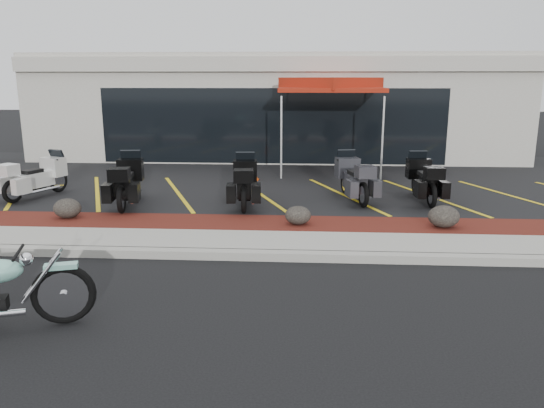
# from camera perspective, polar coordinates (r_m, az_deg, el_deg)

# --- Properties ---
(ground) EXTENTS (90.00, 90.00, 0.00)m
(ground) POSITION_cam_1_polar(r_m,az_deg,el_deg) (8.65, -4.35, -7.86)
(ground) COLOR black
(ground) RESTS_ON ground
(curb) EXTENTS (24.00, 0.25, 0.15)m
(curb) POSITION_cam_1_polar(r_m,az_deg,el_deg) (9.46, -3.62, -5.47)
(curb) COLOR gray
(curb) RESTS_ON ground
(sidewalk) EXTENTS (24.00, 1.20, 0.15)m
(sidewalk) POSITION_cam_1_polar(r_m,az_deg,el_deg) (10.12, -3.13, -4.20)
(sidewalk) COLOR gray
(sidewalk) RESTS_ON ground
(mulch_bed) EXTENTS (24.00, 1.20, 0.16)m
(mulch_bed) POSITION_cam_1_polar(r_m,az_deg,el_deg) (11.26, -2.43, -2.33)
(mulch_bed) COLOR #3D160D
(mulch_bed) RESTS_ON ground
(upper_lot) EXTENTS (26.00, 9.60, 0.15)m
(upper_lot) POSITION_cam_1_polar(r_m,az_deg,el_deg) (16.51, -0.50, 2.72)
(upper_lot) COLOR black
(upper_lot) RESTS_ON ground
(dealership_building) EXTENTS (18.00, 8.16, 4.00)m
(dealership_building) POSITION_cam_1_polar(r_m,az_deg,el_deg) (22.51, 0.63, 10.52)
(dealership_building) COLOR #A6A296
(dealership_building) RESTS_ON ground
(boulder_left) EXTENTS (0.60, 0.50, 0.43)m
(boulder_left) POSITION_cam_1_polar(r_m,az_deg,el_deg) (12.35, -21.16, -0.43)
(boulder_left) COLOR black
(boulder_left) RESTS_ON mulch_bed
(boulder_mid) EXTENTS (0.54, 0.45, 0.39)m
(boulder_mid) POSITION_cam_1_polar(r_m,az_deg,el_deg) (11.02, 2.81, -1.22)
(boulder_mid) COLOR black
(boulder_mid) RESTS_ON mulch_bed
(boulder_right) EXTENTS (0.64, 0.53, 0.45)m
(boulder_right) POSITION_cam_1_polar(r_m,az_deg,el_deg) (11.34, 17.99, -1.28)
(boulder_right) COLOR black
(boulder_right) RESTS_ON mulch_bed
(hero_cruiser) EXTENTS (3.12, 1.67, 1.07)m
(hero_cruiser) POSITION_cam_1_polar(r_m,az_deg,el_deg) (7.39, -21.57, -8.18)
(hero_cruiser) COLOR #7FC5B4
(hero_cruiser) RESTS_ON ground
(touring_white) EXTENTS (1.42, 2.11, 1.15)m
(touring_white) POSITION_cam_1_polar(r_m,az_deg,el_deg) (15.24, -22.09, 3.32)
(touring_white) COLOR silver
(touring_white) RESTS_ON upper_lot
(touring_black_front) EXTENTS (1.13, 2.23, 1.24)m
(touring_black_front) POSITION_cam_1_polar(r_m,az_deg,el_deg) (13.83, -14.85, 3.11)
(touring_black_front) COLOR black
(touring_black_front) RESTS_ON upper_lot
(touring_black_mid) EXTENTS (0.96, 2.12, 1.20)m
(touring_black_mid) POSITION_cam_1_polar(r_m,az_deg,el_deg) (13.36, -2.87, 3.11)
(touring_black_mid) COLOR black
(touring_black_mid) RESTS_ON upper_lot
(touring_grey) EXTENTS (1.20, 2.16, 1.19)m
(touring_grey) POSITION_cam_1_polar(r_m,az_deg,el_deg) (13.99, 7.94, 3.44)
(touring_grey) COLOR #333338
(touring_grey) RESTS_ON upper_lot
(touring_black_rear) EXTENTS (0.87, 2.05, 1.17)m
(touring_black_rear) POSITION_cam_1_polar(r_m,az_deg,el_deg) (14.28, 15.30, 3.26)
(touring_black_rear) COLOR black
(touring_black_rear) RESTS_ON upper_lot
(traffic_cone) EXTENTS (0.35, 0.35, 0.41)m
(traffic_cone) POSITION_cam_1_polar(r_m,az_deg,el_deg) (15.89, -2.00, 3.32)
(traffic_cone) COLOR #E54507
(traffic_cone) RESTS_ON upper_lot
(popup_canopy) EXTENTS (3.59, 3.59, 3.00)m
(popup_canopy) POSITION_cam_1_polar(r_m,az_deg,el_deg) (17.42, 6.32, 12.48)
(popup_canopy) COLOR silver
(popup_canopy) RESTS_ON upper_lot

